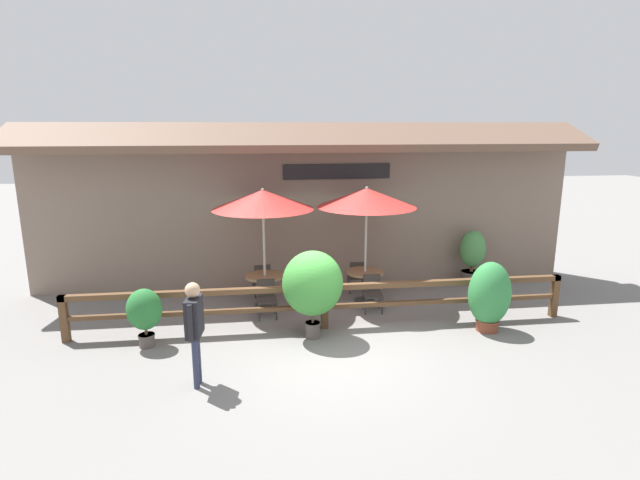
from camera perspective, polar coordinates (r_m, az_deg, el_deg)
The scene contains 16 objects.
ground_plane at distance 9.68m, azimuth 1.42°, elevation -12.43°, with size 60.00×60.00×0.00m, color slate.
building_facade at distance 12.96m, azimuth -1.33°, elevation 4.17°, with size 14.28×1.49×4.23m.
patio_railing at distance 10.38m, azimuth 0.54°, elevation -6.49°, with size 10.40×0.14×0.95m.
patio_umbrella_near at distance 11.31m, azimuth -6.55°, elevation 4.60°, with size 2.31×2.31×2.78m.
dining_table_near at distance 11.74m, azimuth -6.31°, elevation -4.72°, with size 0.90×0.90×0.75m.
chair_near_streetside at distance 11.13m, azimuth -6.13°, elevation -6.49°, with size 0.44×0.44×0.83m.
chair_near_wallside at distance 12.45m, azimuth -6.66°, elevation -4.37°, with size 0.47×0.47×0.83m.
patio_umbrella_middle at distance 11.60m, azimuth 5.36°, elevation 4.84°, with size 2.31×2.31×2.78m.
dining_table_middle at distance 12.02m, azimuth 5.16°, elevation -4.27°, with size 0.90×0.90×0.75m.
chair_middle_streetside at distance 11.47m, azimuth 6.01°, elevation -5.88°, with size 0.45×0.45×0.83m.
chair_middle_wallside at distance 12.66m, azimuth 4.22°, elevation -4.02°, with size 0.44×0.44×0.83m.
potted_plant_tall_tropical at distance 10.81m, azimuth 18.80°, elevation -6.01°, with size 0.86×0.78×1.47m.
potted_plant_corner_fern at distance 9.79m, azimuth -0.85°, elevation -5.06°, with size 1.20×1.08×1.79m.
potted_plant_entrance_palm at distance 10.10m, azimuth -19.43°, elevation -7.72°, with size 0.66×0.60×1.16m.
potted_plant_small_flowering at distance 13.86m, azimuth 17.03°, elevation -1.57°, with size 0.68×0.61×1.45m.
pedestrian at distance 8.26m, azimuth -14.17°, elevation -8.91°, with size 0.26×0.61×1.76m.
Camera 1 is at (-1.37, -8.63, 4.16)m, focal length 28.00 mm.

